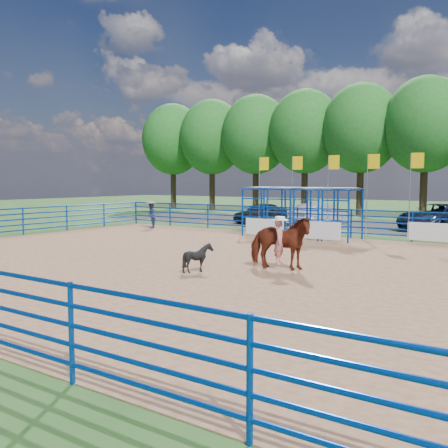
% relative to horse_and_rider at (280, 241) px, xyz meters
% --- Properties ---
extents(ground, '(120.00, 120.00, 0.00)m').
position_rel_horse_and_rider_xyz_m(ground, '(-1.21, 0.12, -0.98)').
color(ground, '#355D25').
rests_on(ground, ground).
extents(arena_dirt, '(30.00, 20.00, 0.02)m').
position_rel_horse_and_rider_xyz_m(arena_dirt, '(-1.21, 0.12, -0.97)').
color(arena_dirt, '#A47452').
rests_on(arena_dirt, ground).
extents(gravel_strip, '(40.00, 10.00, 0.01)m').
position_rel_horse_and_rider_xyz_m(gravel_strip, '(-1.21, 17.12, -0.98)').
color(gravel_strip, '#67655C').
rests_on(gravel_strip, ground).
extents(horse_and_rider, '(2.28, 1.40, 2.49)m').
position_rel_horse_and_rider_xyz_m(horse_and_rider, '(0.00, 0.00, 0.00)').
color(horse_and_rider, maroon).
rests_on(horse_and_rider, arena_dirt).
extents(calf, '(1.05, 0.99, 0.94)m').
position_rel_horse_and_rider_xyz_m(calf, '(-1.94, -1.87, -0.49)').
color(calf, black).
rests_on(calf, arena_dirt).
extents(spectator_cowboy, '(0.97, 0.96, 1.64)m').
position_rel_horse_and_rider_xyz_m(spectator_cowboy, '(-13.10, 8.22, -0.13)').
color(spectator_cowboy, navy).
rests_on(spectator_cowboy, arena_dirt).
extents(car_a, '(2.70, 4.40, 1.40)m').
position_rel_horse_and_rider_xyz_m(car_a, '(-9.54, 15.43, -0.27)').
color(car_a, black).
rests_on(car_a, gravel_strip).
extents(car_b, '(2.71, 4.58, 1.43)m').
position_rel_horse_and_rider_xyz_m(car_b, '(-5.47, 15.90, -0.26)').
color(car_b, '#989AA1').
rests_on(car_b, gravel_strip).
extents(car_c, '(4.29, 6.12, 1.55)m').
position_rel_horse_and_rider_xyz_m(car_c, '(1.59, 16.87, -0.20)').
color(car_c, '#141833').
rests_on(car_c, gravel_strip).
extents(perimeter_fence, '(30.10, 20.10, 1.50)m').
position_rel_horse_and_rider_xyz_m(perimeter_fence, '(-1.21, 0.12, -0.23)').
color(perimeter_fence, '#0739A7').
rests_on(perimeter_fence, ground).
extents(chute_assembly, '(19.32, 2.41, 4.20)m').
position_rel_horse_and_rider_xyz_m(chute_assembly, '(-3.11, 8.96, 0.28)').
color(chute_assembly, '#0739A7').
rests_on(chute_assembly, ground).
extents(treeline, '(56.40, 6.40, 11.24)m').
position_rel_horse_and_rider_xyz_m(treeline, '(-1.21, 26.12, 6.55)').
color(treeline, '#3F2B19').
rests_on(treeline, ground).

